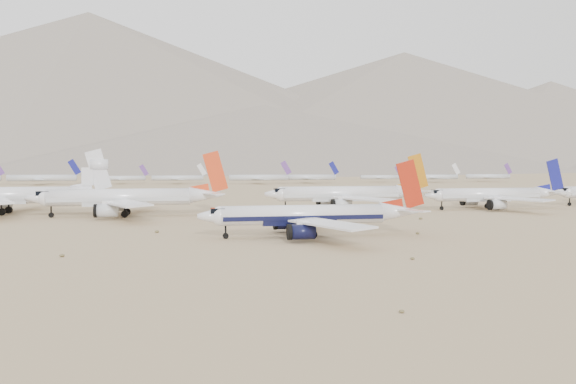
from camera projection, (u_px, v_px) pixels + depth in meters
name	position (u px, v px, depth m)	size (l,w,h in m)	color
ground	(308.00, 238.00, 113.46)	(7000.00, 7000.00, 0.00)	#8F7553
main_airliner	(313.00, 215.00, 115.49)	(45.34, 44.29, 16.00)	white
row2_navy_widebody	(494.00, 195.00, 183.51)	(46.98, 45.94, 16.71)	white
row2_gold_tail	(347.00, 194.00, 180.41)	(51.59, 50.45, 18.37)	white
row2_orange_tail	(128.00, 198.00, 159.12)	(52.69, 51.54, 18.79)	white
row2_white_trijet	(10.00, 195.00, 165.31)	(55.14, 53.89, 19.54)	white
distant_storage_row	(176.00, 178.00, 403.50)	(516.28, 60.51, 15.53)	silver
mountain_range	(213.00, 106.00, 1733.87)	(7354.00, 3024.00, 470.00)	slate
foothills	(427.00, 140.00, 1286.70)	(4637.50, 1395.00, 155.00)	slate
desert_scrub	(295.00, 263.00, 83.88)	(261.14, 121.67, 0.63)	brown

